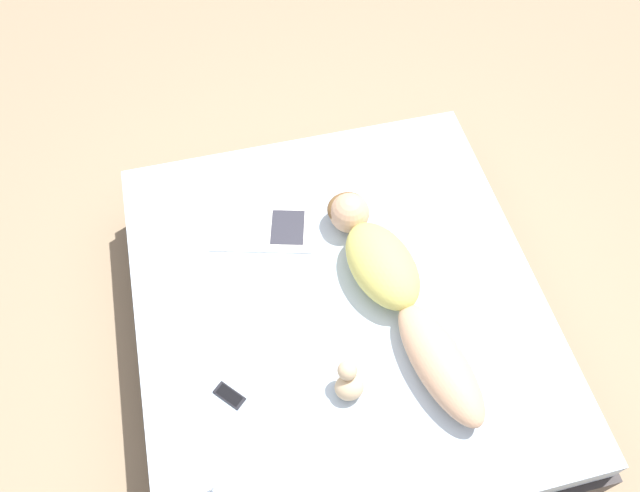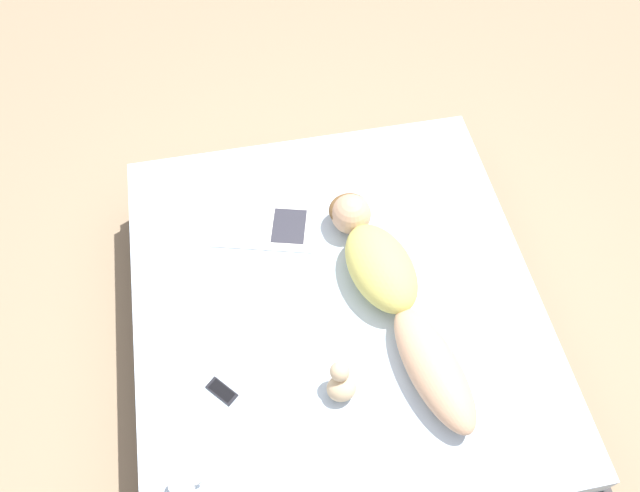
% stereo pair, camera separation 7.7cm
% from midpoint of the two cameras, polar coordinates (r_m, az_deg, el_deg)
% --- Properties ---
extents(ground_plane, '(12.00, 12.00, 0.00)m').
position_cam_midpoint_polar(ground_plane, '(3.39, 0.88, -8.68)').
color(ground_plane, '#9E8466').
extents(bed, '(1.96, 2.11, 0.49)m').
position_cam_midpoint_polar(bed, '(3.17, 0.94, -6.92)').
color(bed, '#383333').
rests_on(bed, ground_plane).
extents(person, '(0.47, 1.31, 0.21)m').
position_cam_midpoint_polar(person, '(2.89, 5.99, -3.60)').
color(person, tan).
rests_on(person, bed).
extents(open_magazine, '(0.57, 0.42, 0.01)m').
position_cam_midpoint_polar(open_magazine, '(3.17, -5.87, 1.71)').
color(open_magazine, white).
rests_on(open_magazine, bed).
extents(coffee_mug, '(0.13, 0.09, 0.08)m').
position_cam_midpoint_polar(coffee_mug, '(2.67, -12.21, -21.13)').
color(coffee_mug, white).
rests_on(coffee_mug, bed).
extents(cell_phone, '(0.14, 0.14, 0.01)m').
position_cam_midpoint_polar(cell_phone, '(2.79, -9.09, -13.35)').
color(cell_phone, black).
rests_on(cell_phone, bed).
extents(plush_toy, '(0.13, 0.15, 0.18)m').
position_cam_midpoint_polar(plush_toy, '(2.70, 1.82, -12.37)').
color(plush_toy, '#D1B289').
rests_on(plush_toy, bed).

